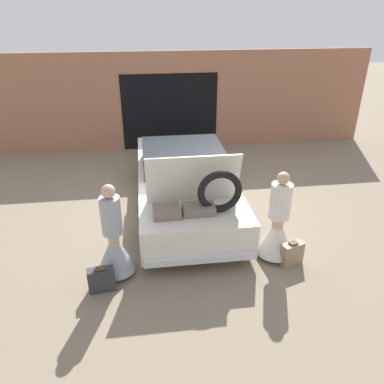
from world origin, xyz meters
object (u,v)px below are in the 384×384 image
object	(u,v)px
person_right	(277,228)
suitcase_beside_right_person	(292,254)
person_left	(114,244)
car	(184,180)
suitcase_beside_left_person	(102,280)

from	to	relation	value
person_right	suitcase_beside_right_person	bearing A→B (deg)	-132.28
person_left	car	bearing A→B (deg)	153.17
suitcase_beside_right_person	person_left	bearing A→B (deg)	177.38
car	suitcase_beside_right_person	xyz separation A→B (m)	(1.56, -2.32, -0.38)
person_left	suitcase_beside_right_person	bearing A→B (deg)	92.53
person_left	suitcase_beside_left_person	bearing A→B (deg)	-22.26
person_left	suitcase_beside_left_person	world-z (taller)	person_left
car	person_right	size ratio (longest dim) A/B	2.98
person_left	suitcase_beside_left_person	size ratio (longest dim) A/B	3.75
car	person_left	world-z (taller)	car
person_right	suitcase_beside_left_person	distance (m)	3.00
person_left	suitcase_beside_right_person	world-z (taller)	person_left
car	person_left	bearing A→B (deg)	-121.98
suitcase_beside_left_person	suitcase_beside_right_person	size ratio (longest dim) A/B	0.99
car	person_left	size ratio (longest dim) A/B	2.95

